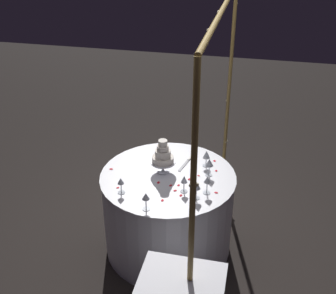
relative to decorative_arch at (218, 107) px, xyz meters
name	(u,v)px	position (x,y,z in m)	size (l,w,h in m)	color
ground_plane	(168,245)	(0.00, -0.39, -1.49)	(12.00, 12.00, 0.00)	black
decorative_arch	(218,107)	(0.00, 0.00, 0.00)	(2.30, 0.06, 2.25)	olive
main_table	(168,212)	(0.00, -0.39, -1.09)	(1.18, 1.18, 0.80)	white
tiered_cake	(163,156)	(-0.05, -0.45, -0.53)	(0.22, 0.22, 0.31)	silver
wine_glass_0	(184,180)	(0.20, -0.21, -0.58)	(0.06, 0.06, 0.15)	silver
wine_glass_1	(209,163)	(-0.08, -0.05, -0.57)	(0.07, 0.07, 0.16)	silver
wine_glass_2	(206,155)	(-0.23, -0.09, -0.58)	(0.06, 0.06, 0.16)	silver
wine_glass_3	(146,197)	(0.50, -0.45, -0.58)	(0.06, 0.06, 0.15)	silver
wine_glass_4	(207,181)	(0.18, -0.03, -0.57)	(0.06, 0.06, 0.16)	silver
wine_glass_5	(197,186)	(0.27, -0.10, -0.57)	(0.06, 0.06, 0.16)	silver
wine_glass_6	(121,182)	(0.33, -0.71, -0.59)	(0.06, 0.06, 0.14)	silver
cake_knife	(187,162)	(-0.25, -0.27, -0.69)	(0.29, 0.09, 0.01)	silver
rose_petal_0	(175,191)	(0.21, -0.29, -0.69)	(0.03, 0.02, 0.00)	red
rose_petal_1	(162,200)	(0.36, -0.36, -0.69)	(0.03, 0.02, 0.00)	red
rose_petal_2	(215,161)	(-0.33, -0.03, -0.69)	(0.03, 0.02, 0.00)	red
rose_petal_3	(216,193)	(0.16, 0.05, -0.69)	(0.03, 0.02, 0.00)	red
rose_petal_4	(111,169)	(0.01, -0.91, -0.69)	(0.03, 0.02, 0.00)	red
rose_petal_5	(181,195)	(0.26, -0.23, -0.69)	(0.03, 0.02, 0.00)	red
rose_petal_6	(171,185)	(0.14, -0.34, -0.69)	(0.03, 0.02, 0.00)	red
rose_petal_7	(118,188)	(0.27, -0.76, -0.69)	(0.03, 0.02, 0.00)	red
rose_petal_8	(179,185)	(0.13, -0.27, -0.69)	(0.03, 0.02, 0.00)	red
rose_petal_9	(190,179)	(0.02, -0.20, -0.69)	(0.04, 0.03, 0.00)	red
rose_petal_10	(158,183)	(0.12, -0.45, -0.69)	(0.03, 0.02, 0.00)	red
rose_petal_11	(216,171)	(-0.17, 0.01, -0.69)	(0.03, 0.02, 0.00)	red
rose_petal_12	(199,176)	(-0.05, -0.13, -0.69)	(0.03, 0.02, 0.00)	red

